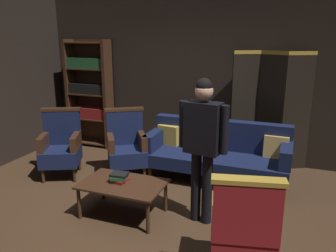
{
  "coord_description": "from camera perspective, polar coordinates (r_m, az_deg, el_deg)",
  "views": [
    {
      "loc": [
        1.59,
        -3.35,
        2.17
      ],
      "look_at": [
        0.0,
        0.8,
        0.95
      ],
      "focal_mm": 36.5,
      "sensor_mm": 36.0,
      "label": 1
    }
  ],
  "objects": [
    {
      "name": "armchair_wing_left",
      "position": [
        5.32,
        -6.98,
        -3.18
      ],
      "size": [
        0.8,
        0.8,
        1.04
      ],
      "color": "#382114",
      "rests_on": "ground_plane"
    },
    {
      "name": "book_black_cloth",
      "position": [
        4.21,
        -8.15,
        -8.01
      ],
      "size": [
        0.22,
        0.18,
        0.03
      ],
      "primitive_type": "cube",
      "rotation": [
        0.0,
        0.0,
        0.11
      ],
      "color": "black",
      "rests_on": "book_green_cloth"
    },
    {
      "name": "armchair_gilt_accent",
      "position": [
        3.24,
        12.5,
        -16.31
      ],
      "size": [
        0.69,
        0.69,
        1.04
      ],
      "color": "#B78E33",
      "rests_on": "ground_plane"
    },
    {
      "name": "ground_plane",
      "position": [
        4.3,
        -3.95,
        -15.02
      ],
      "size": [
        10.0,
        10.0,
        0.0
      ],
      "primitive_type": "plane",
      "color": "#3D2819"
    },
    {
      "name": "bookshelf",
      "position": [
        6.78,
        -12.93,
        5.58
      ],
      "size": [
        0.9,
        0.32,
        2.05
      ],
      "color": "#382114",
      "rests_on": "ground_plane"
    },
    {
      "name": "coffee_table",
      "position": [
        4.22,
        -7.57,
        -10.0
      ],
      "size": [
        1.0,
        0.64,
        0.42
      ],
      "color": "#382114",
      "rests_on": "ground_plane"
    },
    {
      "name": "standing_figure",
      "position": [
        3.84,
        5.83,
        -2.09
      ],
      "size": [
        0.58,
        0.27,
        1.7
      ],
      "color": "black",
      "rests_on": "ground_plane"
    },
    {
      "name": "armchair_wing_right",
      "position": [
        5.53,
        -17.42,
        -3.06
      ],
      "size": [
        0.77,
        0.77,
        1.04
      ],
      "color": "#382114",
      "rests_on": "ground_plane"
    },
    {
      "name": "book_green_cloth",
      "position": [
        4.22,
        -8.13,
        -8.44
      ],
      "size": [
        0.21,
        0.21,
        0.04
      ],
      "primitive_type": "cube",
      "rotation": [
        0.0,
        0.0,
        0.19
      ],
      "color": "#1E4C28",
      "rests_on": "book_red_leather"
    },
    {
      "name": "velvet_couch",
      "position": [
        5.21,
        8.26,
        -4.1
      ],
      "size": [
        2.12,
        0.78,
        0.88
      ],
      "color": "#382114",
      "rests_on": "ground_plane"
    },
    {
      "name": "book_red_leather",
      "position": [
        4.24,
        -8.11,
        -8.92
      ],
      "size": [
        0.2,
        0.2,
        0.04
      ],
      "primitive_type": "cube",
      "rotation": [
        0.0,
        0.0,
        -0.08
      ],
      "color": "maroon",
      "rests_on": "coffee_table"
    },
    {
      "name": "folding_screen",
      "position": [
        5.77,
        16.67,
        2.84
      ],
      "size": [
        1.24,
        0.28,
        1.9
      ],
      "color": "black",
      "rests_on": "ground_plane"
    },
    {
      "name": "back_wall",
      "position": [
        6.07,
        5.63,
        7.97
      ],
      "size": [
        7.2,
        0.1,
        2.8
      ],
      "primitive_type": "cube",
      "color": "black",
      "rests_on": "ground_plane"
    }
  ]
}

